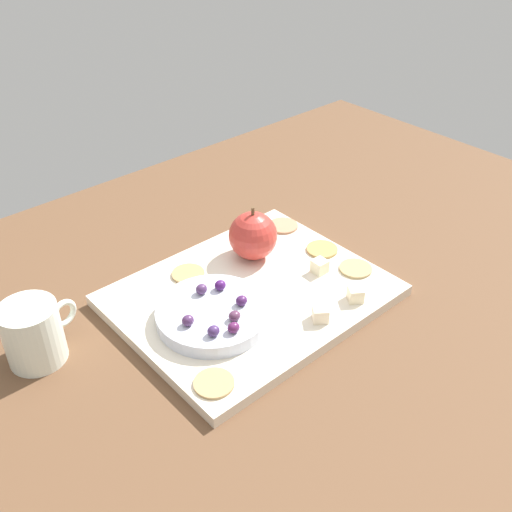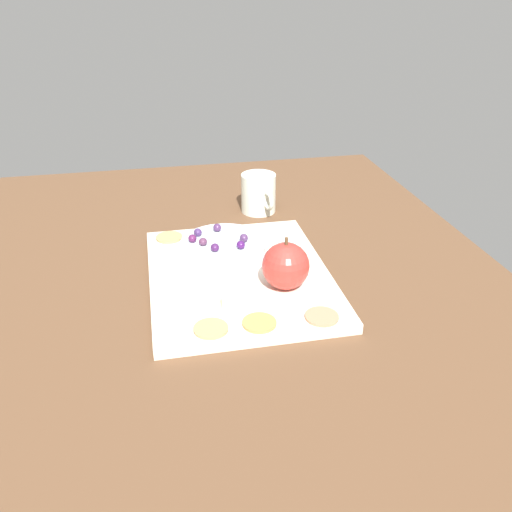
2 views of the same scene
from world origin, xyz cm
name	(u,v)px [view 1 (image 1 of 2)]	position (x,y,z in cm)	size (l,w,h in cm)	color
table	(284,302)	(0.00, 0.00, 1.98)	(135.54, 98.16, 3.96)	brown
platter	(251,295)	(4.95, -1.91, 4.80)	(37.30, 29.89, 1.68)	#EEE2CC
serving_dish	(213,314)	(13.01, -0.50, 6.63)	(15.57, 15.57, 1.99)	silver
apple_whole	(253,236)	(-1.19, -8.39, 9.43)	(7.60, 7.60, 7.60)	#BD352E
apple_stem	(253,211)	(-1.19, -8.39, 13.83)	(0.50, 0.50, 1.20)	brown
cheese_cube_0	(320,266)	(-5.91, 1.51, 6.68)	(2.09, 2.09, 2.09)	#F7F2C3
cheese_cube_1	(356,294)	(-4.77, 9.60, 6.68)	(2.09, 2.09, 2.09)	#F9EBBF
cheese_cube_2	(320,314)	(2.11, 9.24, 6.68)	(2.09, 2.09, 2.09)	#F9E4BF
cracker_0	(188,274)	(9.50, -11.09, 5.84)	(4.98, 4.98, 0.40)	tan
cracker_1	(214,383)	(20.29, 8.90, 5.84)	(4.98, 4.98, 0.40)	tan
cracker_2	(356,269)	(-10.48, 4.82, 5.84)	(4.98, 4.98, 0.40)	tan
cracker_3	(322,249)	(-10.48, -2.20, 5.84)	(4.98, 4.98, 0.40)	tan
cracker_4	(283,226)	(-10.77, -11.50, 5.84)	(4.98, 4.98, 0.40)	tan
grape_0	(188,320)	(17.45, 0.00, 8.36)	(1.65, 1.49, 1.48)	#4C2C56
grape_1	(213,331)	(16.18, 3.75, 8.33)	(1.65, 1.49, 1.41)	#452C60
grape_2	(235,316)	(12.26, 3.24, 8.29)	(1.65, 1.49, 1.34)	#582F4C
grape_3	(201,289)	(12.14, -4.09, 8.37)	(1.65, 1.49, 1.49)	#4D2E59
grape_4	(234,328)	(13.87, 4.96, 8.33)	(1.65, 1.49, 1.42)	#571F4F
grape_5	(220,285)	(9.61, -3.08, 8.35)	(1.65, 1.49, 1.46)	#46195F
grape_6	(242,301)	(9.56, 1.48, 8.32)	(1.65, 1.49, 1.39)	#451F52
cup	(34,333)	(33.43, -11.23, 8.15)	(10.56, 7.45, 8.39)	white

